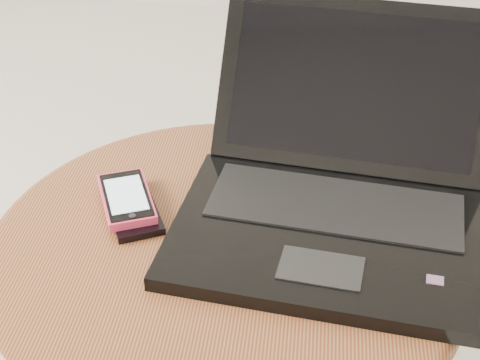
# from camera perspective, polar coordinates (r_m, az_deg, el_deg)

# --- Properties ---
(table) EXTENTS (0.59, 0.59, 0.47)m
(table) POSITION_cam_1_polar(r_m,az_deg,el_deg) (0.97, -1.18, -9.38)
(table) COLOR #612C13
(table) RESTS_ON ground
(laptop) EXTENTS (0.42, 0.43, 0.22)m
(laptop) POSITION_cam_1_polar(r_m,az_deg,el_deg) (0.93, 7.42, -0.80)
(laptop) COLOR black
(laptop) RESTS_ON table
(phone_black) EXTENTS (0.10, 0.13, 0.01)m
(phone_black) POSITION_cam_1_polar(r_m,az_deg,el_deg) (0.96, -8.25, -2.28)
(phone_black) COLOR black
(phone_black) RESTS_ON table
(phone_pink) EXTENTS (0.10, 0.13, 0.01)m
(phone_pink) POSITION_cam_1_polar(r_m,az_deg,el_deg) (0.96, -8.68, -1.40)
(phone_pink) COLOR #F83D66
(phone_pink) RESTS_ON phone_black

